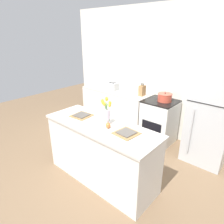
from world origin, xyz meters
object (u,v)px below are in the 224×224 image
object	(u,v)px
stove_range	(159,122)
toaster	(112,86)
refrigerator	(212,112)
knife_block	(142,91)
pear_figurine	(108,125)
plate_setting_left	(82,115)
plate_setting_right	(126,133)
flower_vase	(106,114)
cooking_pot	(165,97)

from	to	relation	value
stove_range	toaster	world-z (taller)	toaster
refrigerator	knife_block	xyz separation A→B (m)	(-1.42, 0.04, 0.10)
stove_range	knife_block	distance (m)	0.74
pear_figurine	plate_setting_left	bearing A→B (deg)	176.32
stove_range	plate_setting_right	size ratio (longest dim) A/B	2.93
stove_range	plate_setting_left	bearing A→B (deg)	-109.15
flower_vase	stove_range	bearing A→B (deg)	87.77
toaster	knife_block	xyz separation A→B (m)	(0.77, 0.07, 0.03)
refrigerator	knife_block	world-z (taller)	refrigerator
refrigerator	flower_vase	distance (m)	1.83
cooking_pot	plate_setting_left	bearing A→B (deg)	-110.76
pear_figurine	plate_setting_left	distance (m)	0.60
flower_vase	plate_setting_left	distance (m)	0.51
pear_figurine	plate_setting_left	world-z (taller)	pear_figurine
stove_range	pear_figurine	bearing A→B (deg)	-88.00
knife_block	plate_setting_right	bearing A→B (deg)	-63.00
stove_range	toaster	size ratio (longest dim) A/B	3.24
stove_range	pear_figurine	distance (m)	1.69
plate_setting_right	knife_block	bearing A→B (deg)	117.00
refrigerator	plate_setting_left	size ratio (longest dim) A/B	5.95
knife_block	cooking_pot	bearing A→B (deg)	-1.34
refrigerator	plate_setting_right	size ratio (longest dim) A/B	5.95
refrigerator	flower_vase	bearing A→B (deg)	-123.56
refrigerator	flower_vase	xyz separation A→B (m)	(-1.01, -1.52, 0.16)
toaster	cooking_pot	size ratio (longest dim) A/B	1.01
flower_vase	cooking_pot	bearing A→B (deg)	85.61
plate_setting_left	cooking_pot	distance (m)	1.71
stove_range	cooking_pot	distance (m)	0.54
plate_setting_right	cooking_pot	distance (m)	1.62
pear_figurine	flower_vase	bearing A→B (deg)	142.57
flower_vase	plate_setting_left	bearing A→B (deg)	-174.17
flower_vase	knife_block	distance (m)	1.61
refrigerator	toaster	world-z (taller)	refrigerator
toaster	cooking_pot	distance (m)	1.30
plate_setting_left	flower_vase	bearing A→B (deg)	5.83
cooking_pot	knife_block	size ratio (longest dim) A/B	1.02
flower_vase	pear_figurine	bearing A→B (deg)	-37.43
plate_setting_right	stove_range	bearing A→B (deg)	102.40
plate_setting_left	pear_figurine	bearing A→B (deg)	-3.68
toaster	stove_range	bearing A→B (deg)	1.31
pear_figurine	toaster	xyz separation A→B (m)	(-1.30, 1.58, 0.01)
knife_block	toaster	bearing A→B (deg)	-175.10
plate_setting_left	toaster	bearing A→B (deg)	114.40
flower_vase	cooking_pot	world-z (taller)	flower_vase
stove_range	knife_block	bearing A→B (deg)	175.46
plate_setting_right	cooking_pot	world-z (taller)	cooking_pot
flower_vase	plate_setting_left	world-z (taller)	flower_vase
refrigerator	cooking_pot	distance (m)	0.89
plate_setting_left	toaster	world-z (taller)	toaster
pear_figurine	cooking_pot	world-z (taller)	cooking_pot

